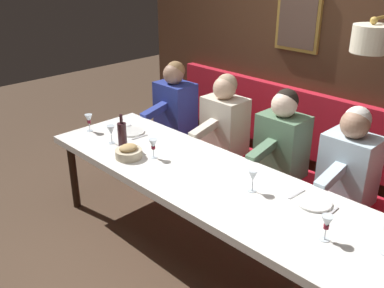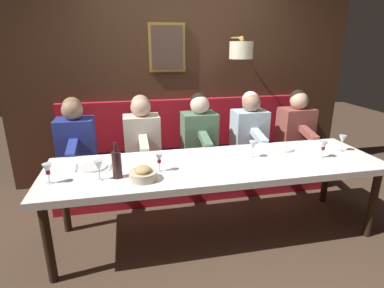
{
  "view_description": "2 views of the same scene",
  "coord_description": "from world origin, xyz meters",
  "px_view_note": "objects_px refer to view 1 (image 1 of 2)",
  "views": [
    {
      "loc": [
        -2.11,
        -1.97,
        2.29
      ],
      "look_at": [
        0.05,
        0.23,
        0.92
      ],
      "focal_mm": 40.81,
      "sensor_mm": 36.0,
      "label": 1
    },
    {
      "loc": [
        -2.49,
        0.77,
        1.77
      ],
      "look_at": [
        0.05,
        0.23,
        0.92
      ],
      "focal_mm": 28.66,
      "sensor_mm": 36.0,
      "label": 2
    }
  ],
  "objects_px": {
    "wine_bottle": "(122,135)",
    "wine_glass_5": "(327,223)",
    "wine_glass_0": "(153,145)",
    "dining_table": "(208,183)",
    "bread_bowl": "(129,152)",
    "diner_middle": "(282,137)",
    "wine_glass_3": "(111,131)",
    "diner_farthest": "(175,101)",
    "wine_glass_4": "(89,120)",
    "diner_near": "(350,159)",
    "diner_far": "(224,117)",
    "wine_glass_1": "(253,176)"
  },
  "relations": [
    {
      "from": "diner_middle",
      "to": "wine_bottle",
      "type": "relative_size",
      "value": 2.64
    },
    {
      "from": "dining_table",
      "to": "bread_bowl",
      "type": "xyz_separation_m",
      "value": [
        -0.23,
        0.68,
        0.11
      ]
    },
    {
      "from": "diner_farthest",
      "to": "wine_glass_1",
      "type": "xyz_separation_m",
      "value": [
        -0.82,
        -1.7,
        0.04
      ]
    },
    {
      "from": "wine_glass_5",
      "to": "bread_bowl",
      "type": "distance_m",
      "value": 1.7
    },
    {
      "from": "diner_middle",
      "to": "wine_glass_3",
      "type": "bearing_deg",
      "value": 134.33
    },
    {
      "from": "wine_glass_4",
      "to": "bread_bowl",
      "type": "height_order",
      "value": "wine_glass_4"
    },
    {
      "from": "diner_farthest",
      "to": "wine_glass_5",
      "type": "bearing_deg",
      "value": -112.23
    },
    {
      "from": "diner_far",
      "to": "wine_glass_1",
      "type": "relative_size",
      "value": 4.82
    },
    {
      "from": "diner_near",
      "to": "bread_bowl",
      "type": "height_order",
      "value": "diner_near"
    },
    {
      "from": "wine_glass_0",
      "to": "wine_bottle",
      "type": "bearing_deg",
      "value": 99.11
    },
    {
      "from": "diner_near",
      "to": "bread_bowl",
      "type": "relative_size",
      "value": 3.6
    },
    {
      "from": "dining_table",
      "to": "diner_farthest",
      "type": "distance_m",
      "value": 1.61
    },
    {
      "from": "diner_far",
      "to": "diner_middle",
      "type": "bearing_deg",
      "value": -90.0
    },
    {
      "from": "dining_table",
      "to": "wine_glass_5",
      "type": "relative_size",
      "value": 18.56
    },
    {
      "from": "diner_far",
      "to": "bread_bowl",
      "type": "height_order",
      "value": "diner_far"
    },
    {
      "from": "wine_glass_1",
      "to": "wine_bottle",
      "type": "xyz_separation_m",
      "value": [
        -0.2,
        1.24,
        -0.0
      ]
    },
    {
      "from": "wine_glass_4",
      "to": "wine_bottle",
      "type": "xyz_separation_m",
      "value": [
        0.0,
        -0.52,
        0.0
      ]
    },
    {
      "from": "diner_near",
      "to": "wine_glass_0",
      "type": "distance_m",
      "value": 1.55
    },
    {
      "from": "diner_middle",
      "to": "diner_farthest",
      "type": "bearing_deg",
      "value": 90.0
    },
    {
      "from": "wine_glass_0",
      "to": "wine_glass_5",
      "type": "height_order",
      "value": "same"
    },
    {
      "from": "diner_farthest",
      "to": "wine_glass_5",
      "type": "relative_size",
      "value": 4.82
    },
    {
      "from": "wine_glass_5",
      "to": "wine_bottle",
      "type": "xyz_separation_m",
      "value": [
        -0.06,
        1.9,
        0.0
      ]
    },
    {
      "from": "diner_near",
      "to": "diner_far",
      "type": "bearing_deg",
      "value": 90.0
    },
    {
      "from": "diner_near",
      "to": "bread_bowl",
      "type": "xyz_separation_m",
      "value": [
        -1.11,
        1.35,
        -0.03
      ]
    },
    {
      "from": "diner_near",
      "to": "bread_bowl",
      "type": "bearing_deg",
      "value": 129.3
    },
    {
      "from": "diner_farthest",
      "to": "diner_far",
      "type": "bearing_deg",
      "value": -90.0
    },
    {
      "from": "dining_table",
      "to": "diner_far",
      "type": "height_order",
      "value": "diner_far"
    },
    {
      "from": "wine_bottle",
      "to": "diner_far",
      "type": "bearing_deg",
      "value": -14.07
    },
    {
      "from": "wine_glass_3",
      "to": "wine_glass_5",
      "type": "distance_m",
      "value": 2.04
    },
    {
      "from": "wine_glass_4",
      "to": "diner_near",
      "type": "bearing_deg",
      "value": -63.69
    },
    {
      "from": "wine_glass_3",
      "to": "bread_bowl",
      "type": "height_order",
      "value": "wine_glass_3"
    },
    {
      "from": "wine_glass_4",
      "to": "wine_glass_5",
      "type": "xyz_separation_m",
      "value": [
        0.06,
        -2.41,
        0.0
      ]
    },
    {
      "from": "dining_table",
      "to": "wine_glass_4",
      "type": "height_order",
      "value": "wine_glass_4"
    },
    {
      "from": "wine_bottle",
      "to": "wine_glass_5",
      "type": "bearing_deg",
      "value": -88.21
    },
    {
      "from": "wine_glass_1",
      "to": "wine_glass_3",
      "type": "distance_m",
      "value": 1.4
    },
    {
      "from": "dining_table",
      "to": "wine_bottle",
      "type": "bearing_deg",
      "value": 98.93
    },
    {
      "from": "wine_bottle",
      "to": "wine_glass_3",
      "type": "bearing_deg",
      "value": 97.19
    },
    {
      "from": "diner_near",
      "to": "wine_glass_0",
      "type": "height_order",
      "value": "diner_near"
    },
    {
      "from": "diner_middle",
      "to": "wine_glass_5",
      "type": "height_order",
      "value": "diner_middle"
    },
    {
      "from": "diner_farthest",
      "to": "wine_glass_0",
      "type": "relative_size",
      "value": 4.82
    },
    {
      "from": "diner_farthest",
      "to": "wine_glass_5",
      "type": "distance_m",
      "value": 2.54
    },
    {
      "from": "diner_far",
      "to": "diner_farthest",
      "type": "xyz_separation_m",
      "value": [
        0.0,
        0.71,
        0.0
      ]
    },
    {
      "from": "wine_glass_0",
      "to": "wine_bottle",
      "type": "xyz_separation_m",
      "value": [
        -0.06,
        0.34,
        0.0
      ]
    },
    {
      "from": "diner_near",
      "to": "wine_glass_3",
      "type": "bearing_deg",
      "value": 121.55
    },
    {
      "from": "diner_farthest",
      "to": "wine_bottle",
      "type": "relative_size",
      "value": 2.64
    },
    {
      "from": "wine_glass_4",
      "to": "diner_farthest",
      "type": "bearing_deg",
      "value": -3.43
    },
    {
      "from": "wine_glass_3",
      "to": "wine_glass_4",
      "type": "distance_m",
      "value": 0.38
    },
    {
      "from": "wine_glass_0",
      "to": "wine_glass_5",
      "type": "distance_m",
      "value": 1.55
    },
    {
      "from": "diner_middle",
      "to": "diner_near",
      "type": "bearing_deg",
      "value": -90.0
    },
    {
      "from": "dining_table",
      "to": "wine_glass_4",
      "type": "xyz_separation_m",
      "value": [
        -0.14,
        1.4,
        0.17
      ]
    }
  ]
}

